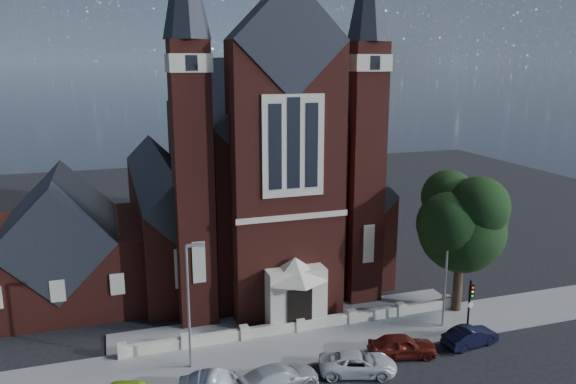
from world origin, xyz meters
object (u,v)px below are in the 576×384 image
at_px(car_silver_b, 278,378).
at_px(car_dark_red, 402,346).
at_px(street_tree, 466,224).
at_px(car_navy, 470,336).
at_px(traffic_signal, 470,300).
at_px(car_white_suv, 358,363).
at_px(church, 243,174).
at_px(street_lamp_left, 190,299).
at_px(street_lamp_right, 447,266).
at_px(parish_hall, 62,250).

height_order(car_silver_b, car_dark_red, car_dark_red).
xyz_separation_m(street_tree, car_navy, (-2.34, -4.58, -6.30)).
height_order(traffic_signal, car_dark_red, traffic_signal).
height_order(car_white_suv, car_dark_red, car_dark_red).
bearing_deg(car_silver_b, car_dark_red, -92.29).
bearing_deg(church, car_white_suv, -85.94).
xyz_separation_m(car_white_suv, car_dark_red, (3.58, 0.96, 0.09)).
relative_size(car_silver_b, car_white_suv, 1.05).
relative_size(traffic_signal, car_silver_b, 0.81).
relative_size(street_tree, car_navy, 2.69).
xyz_separation_m(street_lamp_left, traffic_signal, (18.91, -1.57, -2.02)).
bearing_deg(church, traffic_signal, -61.80).
bearing_deg(traffic_signal, car_silver_b, -171.13).
bearing_deg(car_navy, street_lamp_right, -4.74).
bearing_deg(church, car_silver_b, -98.72).
distance_m(street_tree, traffic_signal, 5.70).
relative_size(church, parish_hall, 2.86).
relative_size(street_lamp_right, car_white_suv, 1.70).
distance_m(car_silver_b, car_white_suv, 5.10).
relative_size(church, street_lamp_right, 4.31).
height_order(traffic_signal, car_white_suv, traffic_signal).
bearing_deg(car_silver_b, parish_hall, 25.63).
bearing_deg(parish_hall, car_white_suv, -45.17).
height_order(car_silver_b, car_white_suv, car_silver_b).
distance_m(street_tree, car_white_suv, 13.78).
distance_m(church, car_navy, 25.26).
xyz_separation_m(street_lamp_left, car_navy, (18.17, -2.88, -3.94)).
distance_m(traffic_signal, car_dark_red, 6.21).
relative_size(street_lamp_right, car_navy, 2.03).
bearing_deg(car_silver_b, street_lamp_left, 39.59).
relative_size(church, street_tree, 3.26).
height_order(church, car_navy, church).
xyz_separation_m(parish_hall, car_silver_b, (12.50, -17.84, -3.29)).
bearing_deg(car_navy, church, 17.15).
relative_size(street_lamp_left, car_navy, 2.03).
distance_m(street_tree, car_silver_b, 18.13).
height_order(street_lamp_right, car_navy, street_lamp_right).
bearing_deg(street_lamp_right, street_lamp_left, 180.00).
distance_m(traffic_signal, car_navy, 2.44).
bearing_deg(street_tree, car_navy, -117.06).
height_order(street_lamp_left, street_lamp_right, same).
bearing_deg(street_lamp_left, street_lamp_right, 0.00).
distance_m(car_dark_red, car_navy, 5.07).
bearing_deg(street_tree, street_lamp_left, -175.24).
distance_m(street_lamp_left, street_lamp_right, 18.00).
relative_size(street_lamp_right, traffic_signal, 2.02).
bearing_deg(street_lamp_left, car_navy, -9.00).
xyz_separation_m(parish_hall, street_lamp_left, (8.09, -14.00, 0.59)).
distance_m(parish_hall, street_tree, 31.27).
xyz_separation_m(parish_hall, car_white_suv, (17.61, -17.71, -3.35)).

